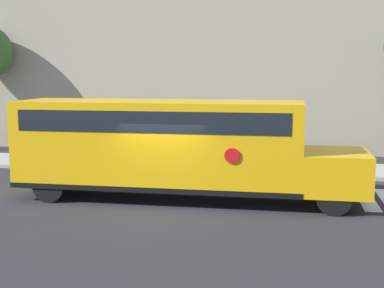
% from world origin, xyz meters
% --- Properties ---
extents(ground_plane, '(60.00, 60.00, 0.00)m').
position_xyz_m(ground_plane, '(0.00, 0.00, 0.00)').
color(ground_plane, '#28282B').
extents(sidewalk_strip, '(44.00, 3.00, 0.15)m').
position_xyz_m(sidewalk_strip, '(0.00, 6.50, 0.07)').
color(sidewalk_strip, '#9E9E99').
rests_on(sidewalk_strip, ground).
extents(building_backdrop, '(32.00, 4.00, 12.45)m').
position_xyz_m(building_backdrop, '(0.00, 13.00, 6.22)').
color(building_backdrop, '#9E937F').
rests_on(building_backdrop, ground).
extents(school_bus, '(10.80, 2.57, 3.10)m').
position_xyz_m(school_bus, '(0.03, 0.94, 1.78)').
color(school_bus, '#EAA80F').
rests_on(school_bus, ground).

